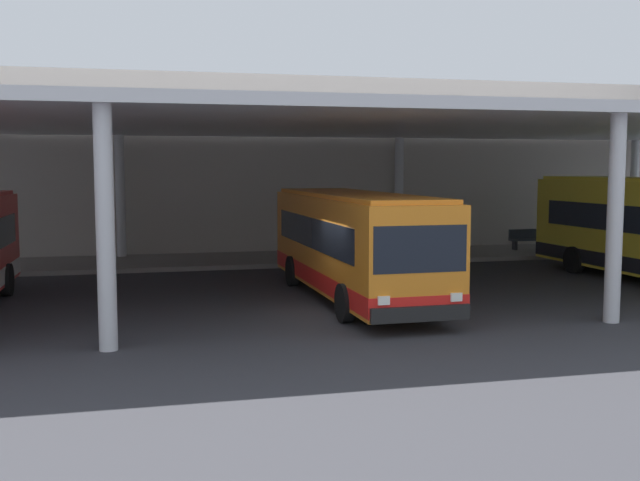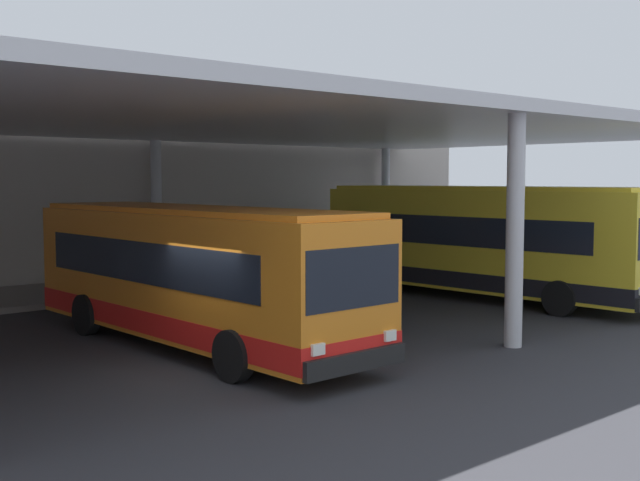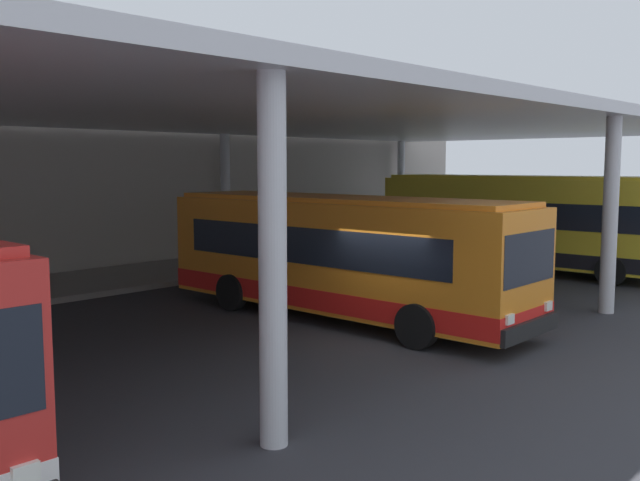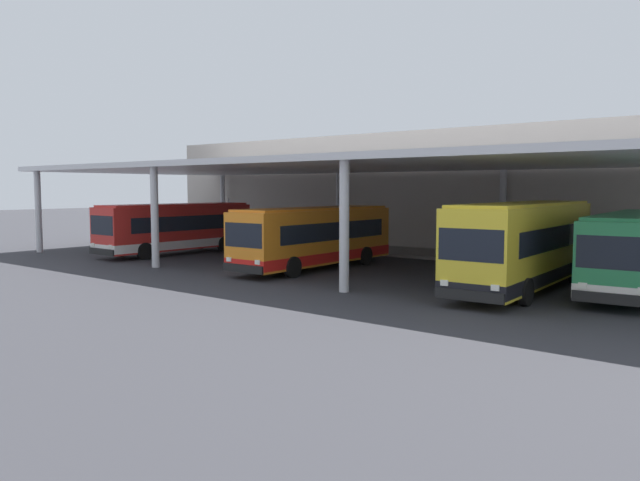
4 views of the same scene
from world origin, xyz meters
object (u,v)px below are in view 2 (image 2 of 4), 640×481
(bus_far_bay, at_px, (501,237))
(trash_bin, at_px, (356,252))
(bus_middle_bay, at_px, (481,241))
(bus_second_bay, at_px, (193,274))
(bench_waiting, at_px, (301,256))

(bus_far_bay, height_order, trash_bin, bus_far_bay)
(bus_far_bay, xyz_separation_m, trash_bin, (-0.65, 7.03, -0.98))
(bus_far_bay, distance_m, trash_bin, 7.13)
(bus_middle_bay, height_order, bus_far_bay, bus_middle_bay)
(bus_middle_bay, xyz_separation_m, bus_far_bay, (3.78, 1.97, -0.19))
(bus_second_bay, bearing_deg, trash_bin, 33.46)
(bus_second_bay, relative_size, bench_waiting, 5.87)
(bench_waiting, xyz_separation_m, trash_bin, (2.88, -0.27, 0.01))
(bus_middle_bay, distance_m, trash_bin, 9.60)
(trash_bin, bearing_deg, bus_second_bay, -146.54)
(bus_second_bay, distance_m, bus_middle_bay, 10.85)
(bus_second_bay, height_order, bench_waiting, bus_second_bay)
(bus_middle_bay, xyz_separation_m, bench_waiting, (0.25, 9.27, -1.18))
(bus_middle_bay, relative_size, trash_bin, 11.66)
(bus_second_bay, xyz_separation_m, bus_far_bay, (14.62, 2.20, 0.00))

